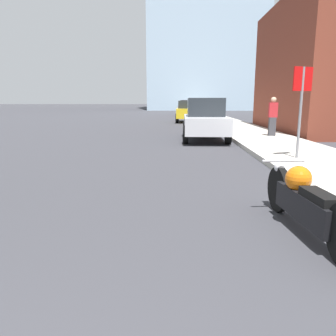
{
  "coord_description": "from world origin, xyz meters",
  "views": [
    {
      "loc": [
        1.26,
        0.58,
        1.63
      ],
      "look_at": [
        1.14,
        5.76,
        0.57
      ],
      "focal_mm": 35.0,
      "sensor_mm": 36.0,
      "label": 1
    }
  ],
  "objects_px": {
    "stop_sign": "(301,97)",
    "pedestrian": "(273,116)",
    "parked_car_silver": "(205,119)",
    "parked_car_yellow": "(188,111)",
    "parked_car_red": "(187,108)",
    "motorcycle": "(305,201)"
  },
  "relations": [
    {
      "from": "motorcycle",
      "to": "stop_sign",
      "type": "distance_m",
      "value": 5.21
    },
    {
      "from": "motorcycle",
      "to": "pedestrian",
      "type": "xyz_separation_m",
      "value": [
        2.58,
        10.49,
        0.59
      ]
    },
    {
      "from": "parked_car_silver",
      "to": "pedestrian",
      "type": "height_order",
      "value": "pedestrian"
    },
    {
      "from": "motorcycle",
      "to": "parked_car_silver",
      "type": "distance_m",
      "value": 10.18
    },
    {
      "from": "motorcycle",
      "to": "pedestrian",
      "type": "distance_m",
      "value": 10.82
    },
    {
      "from": "motorcycle",
      "to": "parked_car_red",
      "type": "relative_size",
      "value": 0.56
    },
    {
      "from": "parked_car_red",
      "to": "stop_sign",
      "type": "relative_size",
      "value": 1.83
    },
    {
      "from": "parked_car_red",
      "to": "stop_sign",
      "type": "height_order",
      "value": "stop_sign"
    },
    {
      "from": "motorcycle",
      "to": "pedestrian",
      "type": "height_order",
      "value": "pedestrian"
    },
    {
      "from": "parked_car_yellow",
      "to": "stop_sign",
      "type": "distance_m",
      "value": 17.88
    },
    {
      "from": "pedestrian",
      "to": "parked_car_yellow",
      "type": "bearing_deg",
      "value": 105.04
    },
    {
      "from": "motorcycle",
      "to": "parked_car_red",
      "type": "distance_m",
      "value": 34.63
    },
    {
      "from": "stop_sign",
      "to": "pedestrian",
      "type": "distance_m",
      "value": 5.86
    },
    {
      "from": "parked_car_yellow",
      "to": "stop_sign",
      "type": "relative_size",
      "value": 1.77
    },
    {
      "from": "motorcycle",
      "to": "parked_car_yellow",
      "type": "bearing_deg",
      "value": 87.07
    },
    {
      "from": "stop_sign",
      "to": "parked_car_silver",
      "type": "bearing_deg",
      "value": 110.41
    },
    {
      "from": "parked_car_yellow",
      "to": "pedestrian",
      "type": "xyz_separation_m",
      "value": [
        3.22,
        -11.99,
        0.15
      ]
    },
    {
      "from": "parked_car_yellow",
      "to": "pedestrian",
      "type": "relative_size",
      "value": 2.49
    },
    {
      "from": "parked_car_silver",
      "to": "motorcycle",
      "type": "bearing_deg",
      "value": -86.8
    },
    {
      "from": "parked_car_red",
      "to": "parked_car_yellow",
      "type": "bearing_deg",
      "value": -95.44
    },
    {
      "from": "motorcycle",
      "to": "parked_car_silver",
      "type": "relative_size",
      "value": 0.54
    },
    {
      "from": "parked_car_red",
      "to": "pedestrian",
      "type": "xyz_separation_m",
      "value": [
        2.91,
        -24.13,
        0.12
      ]
    }
  ]
}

